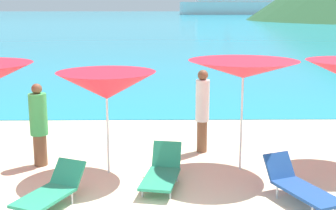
# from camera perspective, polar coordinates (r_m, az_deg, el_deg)

# --- Properties ---
(ground_plane) EXTENTS (50.00, 100.00, 0.30)m
(ground_plane) POSITION_cam_1_polar(r_m,az_deg,el_deg) (16.24, -4.11, -0.17)
(ground_plane) COLOR beige
(ocean_water) EXTENTS (650.00, 440.00, 0.02)m
(ocean_water) POSITION_cam_1_polar(r_m,az_deg,el_deg) (233.23, -1.06, 11.14)
(ocean_water) COLOR teal
(ocean_water) RESTS_ON ground_plane
(umbrella_3) EXTENTS (2.03, 2.03, 2.05)m
(umbrella_3) POSITION_cam_1_polar(r_m,az_deg,el_deg) (8.98, -7.64, 2.40)
(umbrella_3) COLOR silver
(umbrella_3) RESTS_ON ground_plane
(umbrella_4) EXTENTS (2.27, 2.27, 2.25)m
(umbrella_4) POSITION_cam_1_polar(r_m,az_deg,el_deg) (9.17, 9.30, 4.39)
(umbrella_4) COLOR silver
(umbrella_4) RESTS_ON ground_plane
(lounge_chair_2) EXTENTS (1.09, 1.49, 0.64)m
(lounge_chair_2) POSITION_cam_1_polar(r_m,az_deg,el_deg) (8.00, -14.22, -10.14)
(lounge_chair_2) COLOR #268C66
(lounge_chair_2) RESTS_ON ground_plane
(lounge_chair_7) EXTENTS (1.09, 1.66, 0.69)m
(lounge_chair_7) POSITION_cam_1_polar(r_m,az_deg,el_deg) (8.21, 15.95, -9.54)
(lounge_chair_7) COLOR #1E478C
(lounge_chair_7) RESTS_ON ground_plane
(lounge_chair_8) EXTENTS (0.82, 1.49, 0.69)m
(lounge_chair_8) POSITION_cam_1_polar(r_m,az_deg,el_deg) (8.62, -0.73, -8.23)
(lounge_chair_8) COLOR #268C66
(lounge_chair_8) RESTS_ON ground_plane
(beachgoer_0) EXTENTS (0.37, 0.37, 1.74)m
(beachgoer_0) POSITION_cam_1_polar(r_m,az_deg,el_deg) (9.90, -15.73, -2.17)
(beachgoer_0) COLOR brown
(beachgoer_0) RESTS_ON ground_plane
(beachgoer_2) EXTENTS (0.31, 0.31, 1.90)m
(beachgoer_2) POSITION_cam_1_polar(r_m,az_deg,el_deg) (10.43, 4.28, -0.40)
(beachgoer_2) COLOR brown
(beachgoer_2) RESTS_ON ground_plane
(cruise_ship) EXTENTS (62.98, 15.02, 17.41)m
(cruise_ship) POSITION_cam_1_polar(r_m,az_deg,el_deg) (236.38, 9.31, 12.55)
(cruise_ship) COLOR silver
(cruise_ship) RESTS_ON ocean_water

